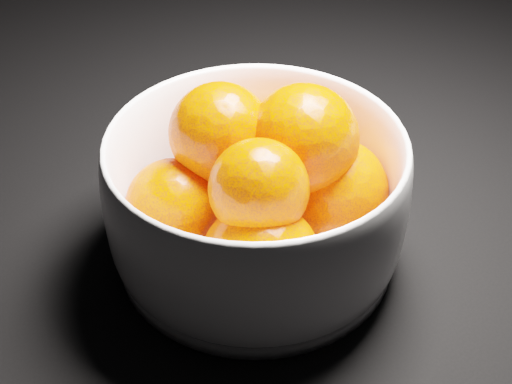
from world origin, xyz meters
TOP-DOWN VIEW (x-y plane):
  - bowl at (-0.25, 0.05)m, footprint 0.21×0.21m
  - orange_pile at (-0.24, 0.05)m, footprint 0.18×0.18m

SIDE VIEW (x-z plane):
  - bowl at x=-0.25m, z-range 0.00..0.10m
  - orange_pile at x=-0.24m, z-range 0.01..0.13m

